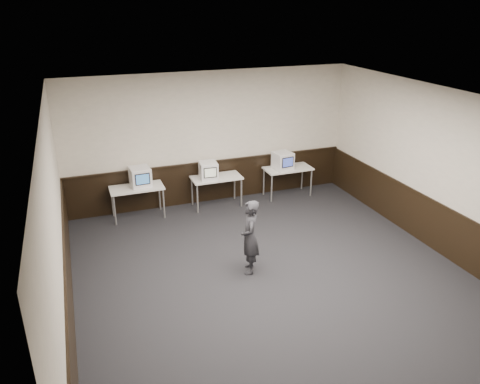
% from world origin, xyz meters
% --- Properties ---
extents(floor, '(8.00, 8.00, 0.00)m').
position_xyz_m(floor, '(0.00, 0.00, 0.00)').
color(floor, black).
rests_on(floor, ground).
extents(ceiling, '(8.00, 8.00, 0.00)m').
position_xyz_m(ceiling, '(0.00, 0.00, 3.20)').
color(ceiling, white).
rests_on(ceiling, back_wall).
extents(back_wall, '(7.00, 0.00, 7.00)m').
position_xyz_m(back_wall, '(0.00, 4.00, 1.60)').
color(back_wall, silver).
rests_on(back_wall, ground).
extents(front_wall, '(7.00, 0.00, 7.00)m').
position_xyz_m(front_wall, '(0.00, -4.00, 1.60)').
color(front_wall, silver).
rests_on(front_wall, ground).
extents(left_wall, '(0.00, 8.00, 8.00)m').
position_xyz_m(left_wall, '(-3.50, 0.00, 1.60)').
color(left_wall, silver).
rests_on(left_wall, ground).
extents(right_wall, '(0.00, 8.00, 8.00)m').
position_xyz_m(right_wall, '(3.50, 0.00, 1.60)').
color(right_wall, silver).
rests_on(right_wall, ground).
extents(wainscot_back, '(6.98, 0.04, 1.00)m').
position_xyz_m(wainscot_back, '(0.00, 3.98, 0.50)').
color(wainscot_back, black).
rests_on(wainscot_back, back_wall).
extents(wainscot_left, '(0.04, 7.98, 1.00)m').
position_xyz_m(wainscot_left, '(-3.48, 0.00, 0.50)').
color(wainscot_left, black).
rests_on(wainscot_left, left_wall).
extents(wainscot_right, '(0.04, 7.98, 1.00)m').
position_xyz_m(wainscot_right, '(3.48, 0.00, 0.50)').
color(wainscot_right, black).
rests_on(wainscot_right, right_wall).
extents(wainscot_rail, '(6.98, 0.06, 0.04)m').
position_xyz_m(wainscot_rail, '(0.00, 3.96, 1.02)').
color(wainscot_rail, black).
rests_on(wainscot_rail, wainscot_back).
extents(desk_left, '(1.20, 0.60, 0.75)m').
position_xyz_m(desk_left, '(-1.90, 3.60, 0.68)').
color(desk_left, silver).
rests_on(desk_left, ground).
extents(desk_center, '(1.20, 0.60, 0.75)m').
position_xyz_m(desk_center, '(0.00, 3.60, 0.68)').
color(desk_center, silver).
rests_on(desk_center, ground).
extents(desk_right, '(1.20, 0.60, 0.75)m').
position_xyz_m(desk_right, '(1.90, 3.60, 0.68)').
color(desk_right, silver).
rests_on(desk_right, ground).
extents(emac_left, '(0.47, 0.51, 0.44)m').
position_xyz_m(emac_left, '(-1.79, 3.63, 0.97)').
color(emac_left, white).
rests_on(emac_left, desk_left).
extents(emac_center, '(0.44, 0.47, 0.41)m').
position_xyz_m(emac_center, '(-0.21, 3.55, 0.96)').
color(emac_center, white).
rests_on(emac_center, desk_center).
extents(emac_right, '(0.48, 0.51, 0.43)m').
position_xyz_m(emac_right, '(1.74, 3.59, 0.97)').
color(emac_right, white).
rests_on(emac_right, desk_right).
extents(person, '(0.48, 0.60, 1.41)m').
position_xyz_m(person, '(-0.33, 0.53, 0.71)').
color(person, '#26272C').
rests_on(person, ground).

